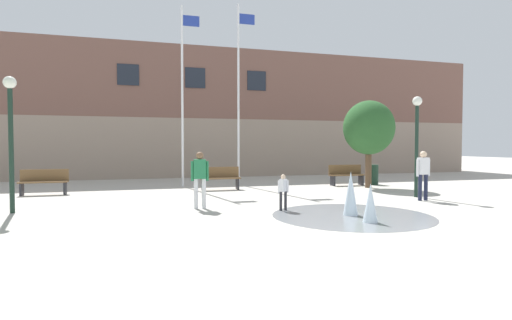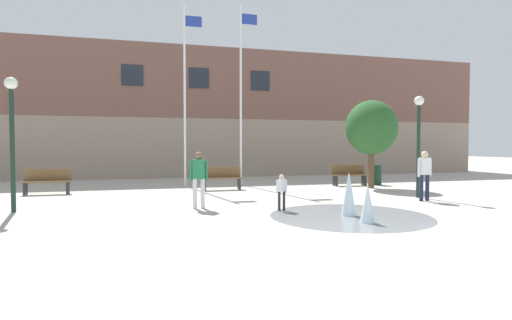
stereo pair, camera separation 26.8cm
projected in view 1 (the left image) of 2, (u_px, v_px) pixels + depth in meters
name	position (u px, v px, depth m)	size (l,w,h in m)	color
ground_plane	(344.00, 263.00, 5.99)	(100.00, 100.00, 0.00)	#B2ADA3
library_building	(189.00, 116.00, 24.78)	(36.00, 6.05, 7.28)	gray
splash_fountain	(356.00, 203.00, 9.80)	(4.01, 4.01, 1.11)	gray
park_bench_far_left	(44.00, 181.00, 14.29)	(1.60, 0.44, 0.91)	#28282D
park_bench_center	(220.00, 178.00, 15.92)	(1.60, 0.44, 0.91)	#28282D
park_bench_near_trashcan	(346.00, 175.00, 17.74)	(1.60, 0.44, 0.91)	#28282D
child_with_pink_shirt	(283.00, 189.00, 10.79)	(0.31, 0.23, 0.99)	#28282D
teen_by_trashcan	(200.00, 175.00, 11.10)	(0.50, 0.24, 1.59)	silver
adult_watching	(423.00, 172.00, 12.77)	(0.50, 0.24, 1.59)	#1E233D
flagpole_left	(183.00, 91.00, 17.10)	(0.80, 0.10, 7.74)	silver
flagpole_right	(239.00, 90.00, 17.79)	(0.80, 0.10, 8.03)	silver
lamp_post_left_lane	(11.00, 123.00, 10.32)	(0.32, 0.32, 3.55)	#192D23
lamp_post_right_lane	(417.00, 130.00, 13.59)	(0.32, 0.32, 3.44)	#192D23
trash_can	(372.00, 175.00, 18.14)	(0.56, 0.56, 0.90)	#193323
street_tree_near_building	(369.00, 128.00, 16.68)	(2.12, 2.12, 3.65)	brown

